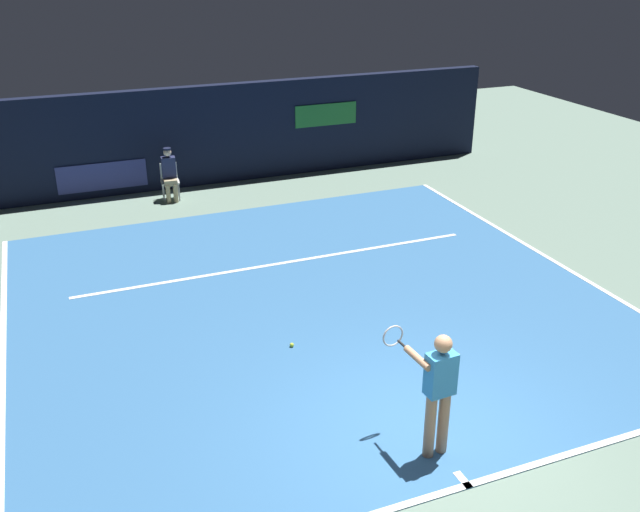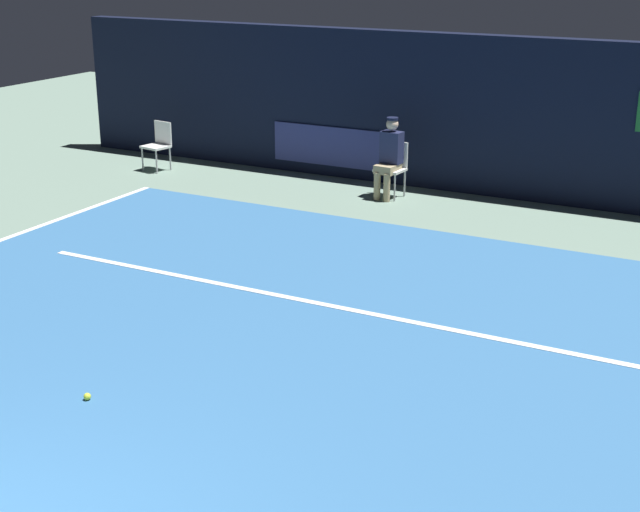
# 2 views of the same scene
# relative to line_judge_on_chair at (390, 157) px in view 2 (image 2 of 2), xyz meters

# --- Properties ---
(ground_plane) EXTENTS (32.08, 32.08, 0.00)m
(ground_plane) POSITION_rel_line_judge_on_chair_xyz_m (1.30, -6.50, -0.69)
(ground_plane) COLOR slate
(court_surface) EXTENTS (10.49, 10.20, 0.01)m
(court_surface) POSITION_rel_line_judge_on_chair_xyz_m (1.30, -6.50, -0.68)
(court_surface) COLOR #336699
(court_surface) RESTS_ON ground
(line_service) EXTENTS (8.18, 0.10, 0.01)m
(line_service) POSITION_rel_line_judge_on_chair_xyz_m (1.30, -4.72, -0.67)
(line_service) COLOR white
(line_service) RESTS_ON court_surface
(back_wall) EXTENTS (16.25, 0.33, 2.60)m
(back_wall) POSITION_rel_line_judge_on_chair_xyz_m (1.30, 0.98, 0.61)
(back_wall) COLOR black
(back_wall) RESTS_ON ground
(line_judge_on_chair) EXTENTS (0.47, 0.55, 1.32)m
(line_judge_on_chair) POSITION_rel_line_judge_on_chair_xyz_m (0.00, 0.00, 0.00)
(line_judge_on_chair) COLOR white
(line_judge_on_chair) RESTS_ON ground
(courtside_chair_near) EXTENTS (0.50, 0.48, 0.88)m
(courtside_chair_near) POSITION_rel_line_judge_on_chair_xyz_m (-4.54, -0.20, -0.18)
(courtside_chair_near) COLOR white
(courtside_chair_near) RESTS_ON ground
(tennis_ball) EXTENTS (0.07, 0.07, 0.07)m
(tennis_ball) POSITION_rel_line_judge_on_chair_xyz_m (0.41, -7.80, -0.64)
(tennis_ball) COLOR #CCE033
(tennis_ball) RESTS_ON court_surface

